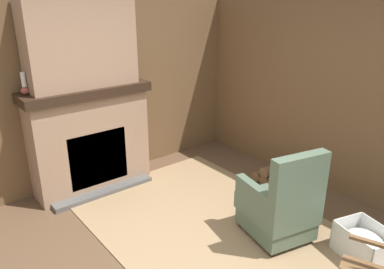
{
  "coord_description": "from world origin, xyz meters",
  "views": [
    {
      "loc": [
        2.11,
        -1.74,
        2.36
      ],
      "look_at": [
        -0.94,
        0.7,
        0.9
      ],
      "focal_mm": 35.0,
      "sensor_mm": 36.0,
      "label": 1
    }
  ],
  "objects_px": {
    "firewood_stack": "(274,175)",
    "storage_case": "(91,79)",
    "laundry_basket": "(365,244)",
    "oil_lamp_vase": "(25,87)",
    "armchair": "(280,207)"
  },
  "relations": [
    {
      "from": "storage_case",
      "to": "laundry_basket",
      "type": "bearing_deg",
      "value": 22.99
    },
    {
      "from": "armchair",
      "to": "laundry_basket",
      "type": "xyz_separation_m",
      "value": [
        0.72,
        0.38,
        -0.2
      ]
    },
    {
      "from": "armchair",
      "to": "storage_case",
      "type": "bearing_deg",
      "value": 34.32
    },
    {
      "from": "laundry_basket",
      "to": "oil_lamp_vase",
      "type": "relative_size",
      "value": 2.31
    },
    {
      "from": "armchair",
      "to": "laundry_basket",
      "type": "distance_m",
      "value": 0.84
    },
    {
      "from": "firewood_stack",
      "to": "storage_case",
      "type": "relative_size",
      "value": 1.67
    },
    {
      "from": "oil_lamp_vase",
      "to": "laundry_basket",
      "type": "bearing_deg",
      "value": 34.2
    },
    {
      "from": "firewood_stack",
      "to": "laundry_basket",
      "type": "relative_size",
      "value": 0.8
    },
    {
      "from": "armchair",
      "to": "firewood_stack",
      "type": "distance_m",
      "value": 1.26
    },
    {
      "from": "armchair",
      "to": "laundry_basket",
      "type": "bearing_deg",
      "value": -139.21
    },
    {
      "from": "firewood_stack",
      "to": "oil_lamp_vase",
      "type": "relative_size",
      "value": 1.84
    },
    {
      "from": "firewood_stack",
      "to": "storage_case",
      "type": "height_order",
      "value": "storage_case"
    },
    {
      "from": "firewood_stack",
      "to": "armchair",
      "type": "bearing_deg",
      "value": -48.66
    },
    {
      "from": "firewood_stack",
      "to": "laundry_basket",
      "type": "height_order",
      "value": "laundry_basket"
    },
    {
      "from": "firewood_stack",
      "to": "laundry_basket",
      "type": "bearing_deg",
      "value": -19.65
    }
  ]
}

